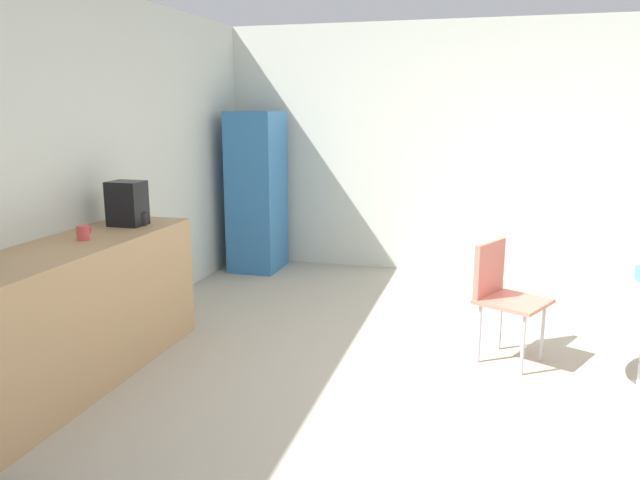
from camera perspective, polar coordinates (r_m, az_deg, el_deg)
ground_plane at (r=3.99m, az=16.43°, el=-14.16°), size 6.00×6.00×0.00m
wall_back at (r=4.61m, az=-23.07°, el=5.81°), size 6.00×0.10×2.60m
wall_side_right at (r=6.60m, az=16.88°, el=7.90°), size 0.10×6.00×2.60m
counter_block at (r=4.25m, az=-21.87°, el=-6.35°), size 2.08×0.60×0.90m
locker_cabinet at (r=6.65m, az=-5.87°, el=4.49°), size 0.60×0.50×1.70m
chair_coral at (r=4.44m, az=16.42°, el=-4.19°), size 0.56×0.56×0.83m
mug_white at (r=4.23m, az=-21.13°, el=0.64°), size 0.13×0.08×0.09m
mug_green at (r=4.62m, az=-16.23°, el=1.90°), size 0.13×0.08×0.09m
coffee_maker at (r=4.64m, az=-17.47°, el=3.26°), size 0.20×0.24×0.32m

